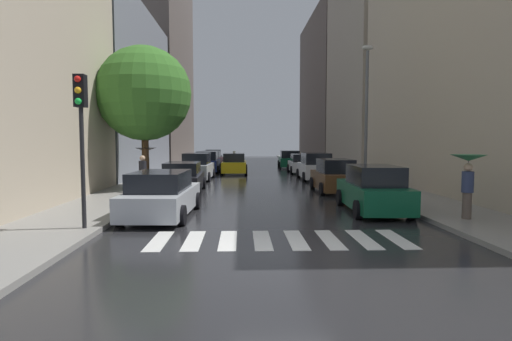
# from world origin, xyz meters

# --- Properties ---
(ground_plane) EXTENTS (28.00, 72.00, 0.04)m
(ground_plane) POSITION_xyz_m (0.00, 24.00, -0.02)
(ground_plane) COLOR #232326
(sidewalk_left) EXTENTS (3.00, 72.00, 0.15)m
(sidewalk_left) POSITION_xyz_m (-6.50, 24.00, 0.07)
(sidewalk_left) COLOR gray
(sidewalk_left) RESTS_ON ground
(sidewalk_right) EXTENTS (3.00, 72.00, 0.15)m
(sidewalk_right) POSITION_xyz_m (6.50, 24.00, 0.07)
(sidewalk_right) COLOR gray
(sidewalk_right) RESTS_ON ground
(crosswalk_stripes) EXTENTS (6.75, 2.20, 0.01)m
(crosswalk_stripes) POSITION_xyz_m (0.00, 1.90, 0.01)
(crosswalk_stripes) COLOR silver
(crosswalk_stripes) RESTS_ON ground
(building_left_mid) EXTENTS (6.00, 16.91, 12.47)m
(building_left_mid) POSITION_xyz_m (-11.00, 23.29, 6.24)
(building_left_mid) COLOR slate
(building_left_mid) RESTS_ON ground
(building_left_far) EXTENTS (6.00, 20.43, 24.62)m
(building_left_far) POSITION_xyz_m (-11.00, 43.03, 12.31)
(building_left_far) COLOR #564C47
(building_left_far) RESTS_ON ground
(building_right_near) EXTENTS (6.00, 20.41, 13.88)m
(building_right_near) POSITION_xyz_m (11.00, 10.49, 6.94)
(building_right_near) COLOR #B2A38C
(building_right_near) RESTS_ON ground
(building_right_mid) EXTENTS (6.00, 12.94, 21.06)m
(building_right_mid) POSITION_xyz_m (11.00, 28.19, 10.53)
(building_right_mid) COLOR #9E9384
(building_right_mid) RESTS_ON ground
(building_right_far) EXTENTS (6.00, 19.37, 18.53)m
(building_right_far) POSITION_xyz_m (11.00, 44.79, 9.27)
(building_right_far) COLOR #564C47
(building_right_far) RESTS_ON ground
(parked_car_left_nearest) EXTENTS (2.32, 4.81, 1.58)m
(parked_car_left_nearest) POSITION_xyz_m (-3.74, 5.40, 0.75)
(parked_car_left_nearest) COLOR #B2B7BF
(parked_car_left_nearest) RESTS_ON ground
(parked_car_left_second) EXTENTS (2.12, 4.65, 1.55)m
(parked_car_left_second) POSITION_xyz_m (-3.93, 11.99, 0.73)
(parked_car_left_second) COLOR black
(parked_car_left_second) RESTS_ON ground
(parked_car_left_third) EXTENTS (2.16, 4.45, 1.81)m
(parked_car_left_third) POSITION_xyz_m (-3.90, 18.71, 0.84)
(parked_car_left_third) COLOR #B2B7BF
(parked_car_left_third) RESTS_ON ground
(parked_car_left_fourth) EXTENTS (2.11, 4.24, 1.74)m
(parked_car_left_fourth) POSITION_xyz_m (-3.76, 25.19, 0.81)
(parked_car_left_fourth) COLOR navy
(parked_car_left_fourth) RESTS_ON ground
(parked_car_left_fifth) EXTENTS (2.27, 4.75, 1.65)m
(parked_car_left_fifth) POSITION_xyz_m (-3.86, 30.74, 0.78)
(parked_car_left_fifth) COLOR maroon
(parked_car_left_fifth) RESTS_ON ground
(parked_car_left_sixth) EXTENTS (2.15, 4.59, 1.65)m
(parked_car_left_sixth) POSITION_xyz_m (-3.99, 36.26, 0.77)
(parked_car_left_sixth) COLOR black
(parked_car_left_sixth) RESTS_ON ground
(parked_car_right_nearest) EXTENTS (2.15, 4.56, 1.72)m
(parked_car_right_nearest) POSITION_xyz_m (3.87, 6.13, 0.80)
(parked_car_right_nearest) COLOR #0C4C2D
(parked_car_right_nearest) RESTS_ON ground
(parked_car_right_second) EXTENTS (1.99, 4.03, 1.69)m
(parked_car_right_second) POSITION_xyz_m (3.75, 11.93, 0.79)
(parked_car_right_second) COLOR brown
(parked_car_right_second) RESTS_ON ground
(parked_car_right_third) EXTENTS (2.16, 4.68, 1.81)m
(parked_car_right_third) POSITION_xyz_m (3.99, 18.66, 0.84)
(parked_car_right_third) COLOR silver
(parked_car_right_third) RESTS_ON ground
(parked_car_right_fourth) EXTENTS (2.15, 4.23, 1.54)m
(parked_car_right_fourth) POSITION_xyz_m (3.92, 24.44, 0.73)
(parked_car_right_fourth) COLOR silver
(parked_car_right_fourth) RESTS_ON ground
(parked_car_right_fifth) EXTENTS (2.33, 4.75, 1.67)m
(parked_car_right_fifth) POSITION_xyz_m (3.70, 30.90, 0.78)
(parked_car_right_fifth) COLOR #0C4C2D
(parked_car_right_fifth) RESTS_ON ground
(taxi_midroad) EXTENTS (2.10, 4.55, 1.81)m
(taxi_midroad) POSITION_xyz_m (-1.53, 23.96, 0.76)
(taxi_midroad) COLOR yellow
(taxi_midroad) RESTS_ON ground
(pedestrian_foreground) EXTENTS (1.07, 1.07, 2.03)m
(pedestrian_foreground) POSITION_xyz_m (6.15, 3.88, 1.66)
(pedestrian_foreground) COLOR brown
(pedestrian_foreground) RESTS_ON sidewalk_right
(pedestrian_by_kerb) EXTENTS (0.36, 0.36, 1.77)m
(pedestrian_by_kerb) POSITION_xyz_m (-5.70, 11.03, 1.08)
(pedestrian_by_kerb) COLOR #38513D
(pedestrian_by_kerb) RESTS_ON sidewalk_left
(pedestrian_far_side) EXTENTS (1.14, 1.14, 2.10)m
(pedestrian_far_side) POSITION_xyz_m (-6.04, 13.21, 1.73)
(pedestrian_far_side) COLOR black
(pedestrian_far_side) RESTS_ON sidewalk_left
(street_tree_left) EXTENTS (4.86, 4.86, 7.33)m
(street_tree_left) POSITION_xyz_m (-5.99, 12.90, 5.04)
(street_tree_left) COLOR #513823
(street_tree_left) RESTS_ON sidewalk_left
(traffic_light_left_corner) EXTENTS (0.30, 0.42, 4.30)m
(traffic_light_left_corner) POSITION_xyz_m (-5.45, 2.89, 3.29)
(traffic_light_left_corner) COLOR black
(traffic_light_left_corner) RESTS_ON sidewalk_left
(lamp_post_right) EXTENTS (0.60, 0.28, 7.39)m
(lamp_post_right) POSITION_xyz_m (5.55, 12.64, 4.38)
(lamp_post_right) COLOR #595B60
(lamp_post_right) RESTS_ON sidewalk_right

